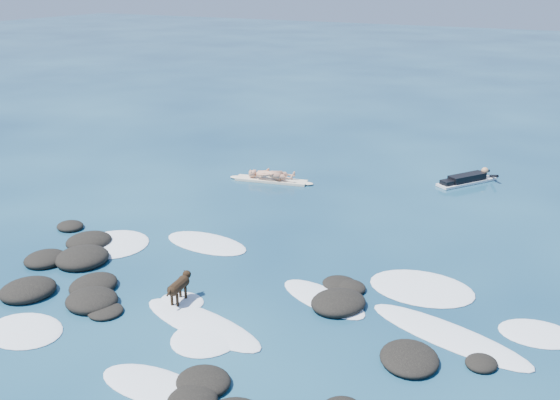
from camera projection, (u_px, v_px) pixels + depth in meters
The scene contains 6 objects.
ground at pixel (251, 295), 14.96m from camera, with size 160.00×160.00×0.00m, color #0A2642.
reef_rocks at pixel (158, 298), 14.63m from camera, with size 13.28×6.65×0.48m.
breaking_foam at pixel (262, 300), 14.72m from camera, with size 13.29×7.68×0.12m.
standing_surfer_rig at pixel (271, 163), 22.78m from camera, with size 3.19×1.11×1.83m.
paddling_surfer_rig at pixel (468, 179), 22.81m from camera, with size 1.96×2.49×0.47m.
dog at pixel (179, 285), 14.45m from camera, with size 0.36×1.10×0.70m.
Camera 1 is at (6.88, -11.35, 7.30)m, focal length 40.00 mm.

